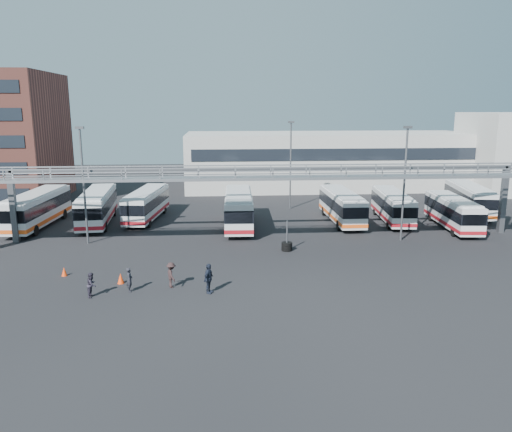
{
  "coord_description": "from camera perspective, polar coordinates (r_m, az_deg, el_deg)",
  "views": [
    {
      "loc": [
        -4.31,
        -35.56,
        11.86
      ],
      "look_at": [
        -1.23,
        6.0,
        2.68
      ],
      "focal_mm": 35.0,
      "sensor_mm": 36.0,
      "label": 1
    }
  ],
  "objects": [
    {
      "name": "cone_right",
      "position": [
        38.36,
        -21.07,
        -5.95
      ],
      "size": [
        0.49,
        0.49,
        0.64
      ],
      "primitive_type": "cone",
      "rotation": [
        0.0,
        0.0,
        0.27
      ],
      "color": "#F23B0D",
      "rests_on": "ground"
    },
    {
      "name": "light_pole_left",
      "position": [
        45.51,
        -19.13,
        4.0
      ],
      "size": [
        0.7,
        0.35,
        10.21
      ],
      "color": "#4C4F54",
      "rests_on": "ground"
    },
    {
      "name": "bus_4",
      "position": [
        49.84,
        -2.01,
        0.93
      ],
      "size": [
        3.04,
        11.59,
        3.5
      ],
      "rotation": [
        0.0,
        0.0,
        -0.03
      ],
      "color": "silver",
      "rests_on": "ground"
    },
    {
      "name": "pedestrian_d",
      "position": [
        32.57,
        -5.44,
        -7.13
      ],
      "size": [
        0.91,
        1.26,
        1.98
      ],
      "primitive_type": "imported",
      "rotation": [
        0.0,
        0.0,
        1.16
      ],
      "color": "#1C2232",
      "rests_on": "ground"
    },
    {
      "name": "bus_6",
      "position": [
        52.6,
        9.76,
        1.22
      ],
      "size": [
        2.56,
        10.75,
        3.26
      ],
      "rotation": [
        0.0,
        0.0,
        0.01
      ],
      "color": "silver",
      "rests_on": "ground"
    },
    {
      "name": "ground",
      "position": [
        37.73,
        2.55,
        -5.91
      ],
      "size": [
        140.0,
        140.0,
        0.0
      ],
      "primitive_type": "plane",
      "color": "black",
      "rests_on": "ground"
    },
    {
      "name": "bus_7",
      "position": [
        54.06,
        15.32,
        1.19
      ],
      "size": [
        3.49,
        10.56,
        3.15
      ],
      "rotation": [
        0.0,
        0.0,
        -0.11
      ],
      "color": "silver",
      "rests_on": "ground"
    },
    {
      "name": "gantry",
      "position": [
        42.13,
        1.68,
        3.75
      ],
      "size": [
        51.4,
        5.15,
        7.1
      ],
      "color": "gray",
      "rests_on": "ground"
    },
    {
      "name": "light_pole_back",
      "position": [
        58.47,
        3.98,
        6.38
      ],
      "size": [
        0.7,
        0.35,
        10.21
      ],
      "color": "#4C4F54",
      "rests_on": "ground"
    },
    {
      "name": "bus_2",
      "position": [
        54.25,
        -12.39,
        1.42
      ],
      "size": [
        3.75,
        10.78,
        3.21
      ],
      "rotation": [
        0.0,
        0.0,
        -0.13
      ],
      "color": "silver",
      "rests_on": "ground"
    },
    {
      "name": "pedestrian_a",
      "position": [
        33.78,
        -14.25,
        -7.06
      ],
      "size": [
        0.45,
        0.63,
        1.62
      ],
      "primitive_type": "imported",
      "rotation": [
        0.0,
        0.0,
        1.68
      ],
      "color": "black",
      "rests_on": "ground"
    },
    {
      "name": "pedestrian_c",
      "position": [
        33.95,
        -9.65,
        -6.66
      ],
      "size": [
        1.0,
        1.27,
        1.73
      ],
      "primitive_type": "imported",
      "rotation": [
        0.0,
        0.0,
        1.94
      ],
      "color": "black",
      "rests_on": "ground"
    },
    {
      "name": "tire_stack",
      "position": [
        41.95,
        3.55,
        -3.4
      ],
      "size": [
        0.91,
        0.91,
        2.59
      ],
      "color": "black",
      "rests_on": "ground"
    },
    {
      "name": "warehouse",
      "position": [
        75.75,
        8.27,
        6.34
      ],
      "size": [
        42.0,
        14.0,
        8.0
      ],
      "primitive_type": "cube",
      "color": "#9E9E99",
      "rests_on": "ground"
    },
    {
      "name": "pedestrian_b",
      "position": [
        33.59,
        -18.26,
        -7.46
      ],
      "size": [
        0.67,
        0.83,
        1.59
      ],
      "primitive_type": "imported",
      "rotation": [
        0.0,
        0.0,
        1.48
      ],
      "color": "#26222F",
      "rests_on": "ground"
    },
    {
      "name": "light_pole_mid",
      "position": [
        45.98,
        16.62,
        4.24
      ],
      "size": [
        0.7,
        0.35,
        10.21
      ],
      "color": "#4C4F54",
      "rests_on": "ground"
    },
    {
      "name": "bus_0",
      "position": [
        54.4,
        -23.72,
        0.85
      ],
      "size": [
        3.41,
        11.67,
        3.5
      ],
      "rotation": [
        0.0,
        0.0,
        -0.07
      ],
      "color": "silver",
      "rests_on": "ground"
    },
    {
      "name": "bus_9",
      "position": [
        60.53,
        23.17,
        1.89
      ],
      "size": [
        4.38,
        11.23,
        3.33
      ],
      "rotation": [
        0.0,
        0.0,
        -0.17
      ],
      "color": "silver",
      "rests_on": "ground"
    },
    {
      "name": "bus_8",
      "position": [
        52.95,
        21.58,
        0.49
      ],
      "size": [
        3.21,
        10.33,
        3.09
      ],
      "rotation": [
        0.0,
        0.0,
        -0.09
      ],
      "color": "silver",
      "rests_on": "ground"
    },
    {
      "name": "cone_left",
      "position": [
        35.56,
        -15.21,
        -6.89
      ],
      "size": [
        0.56,
        0.56,
        0.73
      ],
      "primitive_type": "cone",
      "rotation": [
        0.0,
        0.0,
        0.27
      ],
      "color": "#F23B0D",
      "rests_on": "ground"
    },
    {
      "name": "bus_1",
      "position": [
        53.57,
        -17.68,
        1.12
      ],
      "size": [
        3.5,
        11.5,
        3.44
      ],
      "rotation": [
        0.0,
        0.0,
        0.08
      ],
      "color": "silver",
      "rests_on": "ground"
    }
  ]
}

